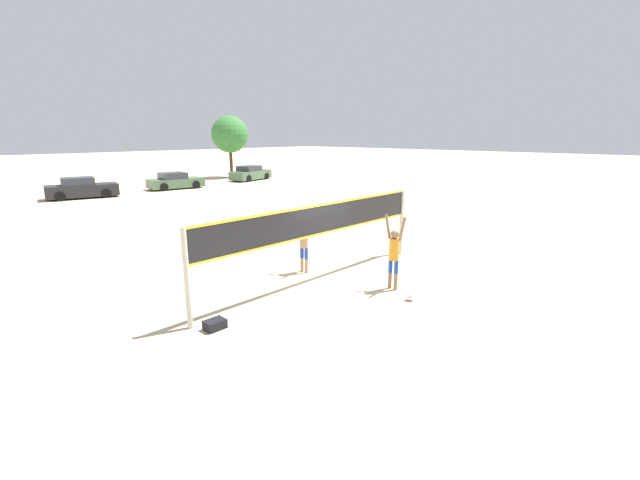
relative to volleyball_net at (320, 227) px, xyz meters
The scene contains 10 objects.
ground_plane 1.72m from the volleyball_net, ahead, with size 200.00×200.00×0.00m, color beige.
volleyball_net is the anchor object (origin of this frame).
player_spiker 2.28m from the volleyball_net, 62.49° to the right, with size 0.28×0.71×2.19m.
player_blocker 1.25m from the volleyball_net, 72.26° to the left, with size 0.28×0.70×2.08m.
volleyball 3.30m from the volleyball_net, 77.77° to the right, with size 0.24×0.24×0.24m.
gear_bag 4.37m from the volleyball_net, behind, with size 0.47×0.35×0.22m.
parked_car_near 30.07m from the volleyball_net, 56.55° to the left, with size 4.70×2.72×1.40m.
parked_car_mid 24.18m from the volleyball_net, 87.33° to the left, with size 4.82×2.78×1.46m.
parked_car_far 25.61m from the volleyball_net, 71.19° to the left, with size 4.47×2.43×1.34m.
tree_left_cluster 33.57m from the volleyball_net, 59.46° to the left, with size 3.68×3.68×6.17m.
Camera 1 is at (-8.98, -8.55, 4.43)m, focal length 24.00 mm.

